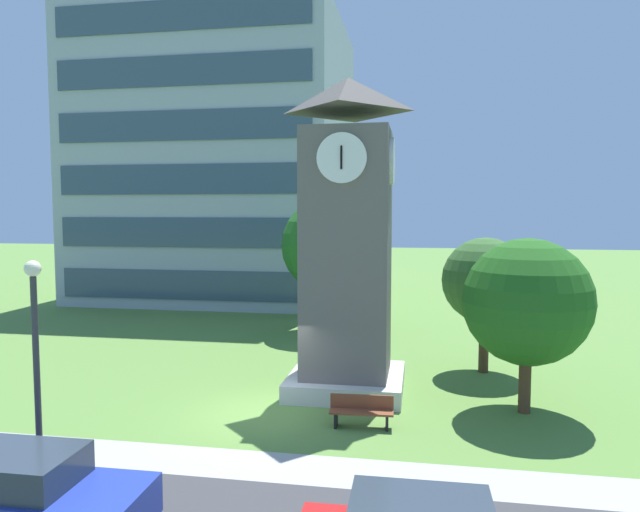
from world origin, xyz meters
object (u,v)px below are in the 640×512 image
at_px(park_bench, 362,411).
at_px(parked_car_blue, 25,497).
at_px(street_lamp, 36,343).
at_px(tree_near_tower, 329,245).
at_px(tree_streetside, 527,302).
at_px(tree_by_building, 485,281).
at_px(clock_tower, 347,253).

height_order(park_bench, parked_car_blue, parked_car_blue).
distance_m(street_lamp, parked_car_blue, 3.44).
bearing_deg(park_bench, street_lamp, -146.37).
bearing_deg(tree_near_tower, street_lamp, -103.07).
height_order(park_bench, tree_near_tower, tree_near_tower).
bearing_deg(park_bench, parked_car_blue, -129.48).
bearing_deg(tree_streetside, street_lamp, -150.53).
bearing_deg(tree_near_tower, park_bench, -76.95).
bearing_deg(tree_by_building, tree_near_tower, 138.44).
xyz_separation_m(clock_tower, park_bench, (0.83, -3.26, -4.22)).
relative_size(park_bench, tree_near_tower, 0.27).
relative_size(tree_by_building, parked_car_blue, 1.14).
distance_m(tree_streetside, tree_by_building, 4.39).
bearing_deg(clock_tower, tree_streetside, -12.72).
xyz_separation_m(tree_streetside, tree_near_tower, (-7.63, 10.42, 1.00)).
height_order(clock_tower, park_bench, clock_tower).
bearing_deg(tree_by_building, clock_tower, -147.53).
bearing_deg(park_bench, tree_streetside, 22.86).
xyz_separation_m(park_bench, tree_by_building, (4.00, 6.33, 3.03)).
distance_m(clock_tower, parked_car_blue, 11.68).
relative_size(tree_near_tower, parked_car_blue, 1.52).
xyz_separation_m(tree_by_building, tree_near_tower, (-6.88, 6.10, 0.89)).
relative_size(street_lamp, tree_near_tower, 0.74).
distance_m(park_bench, parked_car_blue, 8.72).
bearing_deg(street_lamp, tree_streetside, 29.47).
height_order(clock_tower, tree_near_tower, clock_tower).
height_order(park_bench, tree_by_building, tree_by_building).
xyz_separation_m(tree_streetside, parked_car_blue, (-10.29, -8.73, -2.53)).
height_order(street_lamp, parked_car_blue, street_lamp).
bearing_deg(tree_near_tower, tree_by_building, -41.56).
bearing_deg(park_bench, tree_by_building, 57.73).
bearing_deg(parked_car_blue, tree_near_tower, 82.10).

